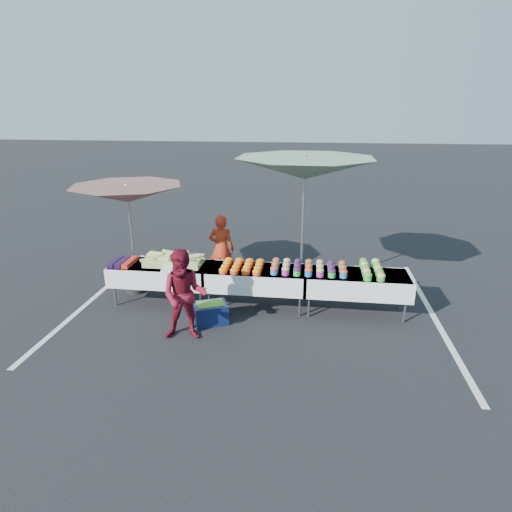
# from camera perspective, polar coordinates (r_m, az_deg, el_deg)

# --- Properties ---
(ground) EXTENTS (80.00, 80.00, 0.00)m
(ground) POSITION_cam_1_polar(r_m,az_deg,el_deg) (8.07, 0.00, -6.72)
(ground) COLOR black
(stripe_left) EXTENTS (0.10, 5.00, 0.00)m
(stripe_left) POSITION_cam_1_polar(r_m,az_deg,el_deg) (9.02, -20.68, -5.12)
(stripe_left) COLOR silver
(stripe_left) RESTS_ON ground
(stripe_right) EXTENTS (0.10, 5.00, 0.00)m
(stripe_right) POSITION_cam_1_polar(r_m,az_deg,el_deg) (8.32, 22.61, -7.45)
(stripe_right) COLOR silver
(stripe_right) RESTS_ON ground
(table_left) EXTENTS (1.86, 0.81, 0.75)m
(table_left) POSITION_cam_1_polar(r_m,az_deg,el_deg) (8.24, -12.51, -2.20)
(table_left) COLOR white
(table_left) RESTS_ON ground
(table_center) EXTENTS (1.86, 0.81, 0.75)m
(table_center) POSITION_cam_1_polar(r_m,az_deg,el_deg) (7.83, 0.00, -2.88)
(table_center) COLOR white
(table_center) RESTS_ON ground
(table_right) EXTENTS (1.86, 0.81, 0.75)m
(table_right) POSITION_cam_1_polar(r_m,az_deg,el_deg) (7.82, 13.22, -3.45)
(table_right) COLOR white
(table_right) RESTS_ON ground
(berry_punnets) EXTENTS (0.40, 0.54, 0.08)m
(berry_punnets) POSITION_cam_1_polar(r_m,az_deg,el_deg) (8.39, -17.32, -0.75)
(berry_punnets) COLOR black
(berry_punnets) RESTS_ON table_left
(corn_pile) EXTENTS (1.16, 0.57, 0.26)m
(corn_pile) POSITION_cam_1_polar(r_m,az_deg,el_deg) (8.11, -10.83, -0.49)
(corn_pile) COLOR #B8BB60
(corn_pile) RESTS_ON table_left
(plastic_bags) EXTENTS (0.30, 0.25, 0.05)m
(plastic_bags) POSITION_cam_1_polar(r_m,az_deg,el_deg) (7.82, -11.27, -1.80)
(plastic_bags) COLOR white
(plastic_bags) RESTS_ON table_left
(carrot_bowls) EXTENTS (0.75, 0.69, 0.11)m
(carrot_bowls) POSITION_cam_1_polar(r_m,az_deg,el_deg) (7.78, -1.84, -1.34)
(carrot_bowls) COLOR red
(carrot_bowls) RESTS_ON table_center
(potato_cups) EXTENTS (1.34, 0.58, 0.16)m
(potato_cups) POSITION_cam_1_polar(r_m,az_deg,el_deg) (7.68, 7.04, -1.50)
(potato_cups) COLOR #246CAB
(potato_cups) RESTS_ON table_right
(bean_baskets) EXTENTS (0.36, 0.86, 0.15)m
(bean_baskets) POSITION_cam_1_polar(r_m,az_deg,el_deg) (7.84, 15.19, -1.68)
(bean_baskets) COLOR green
(bean_baskets) RESTS_ON table_right
(vendor) EXTENTS (0.55, 0.38, 1.46)m
(vendor) POSITION_cam_1_polar(r_m,az_deg,el_deg) (8.96, -4.62, 0.96)
(vendor) COLOR red
(vendor) RESTS_ON ground
(customer) EXTENTS (0.79, 0.65, 1.49)m
(customer) POSITION_cam_1_polar(r_m,az_deg,el_deg) (6.81, -9.52, -5.20)
(customer) COLOR maroon
(customer) RESTS_ON ground
(umbrella_left) EXTENTS (2.24, 2.24, 2.18)m
(umbrella_left) POSITION_cam_1_polar(r_m,az_deg,el_deg) (8.48, -16.78, 7.85)
(umbrella_left) COLOR black
(umbrella_left) RESTS_ON ground
(umbrella_right) EXTENTS (3.48, 3.48, 2.70)m
(umbrella_right) POSITION_cam_1_polar(r_m,az_deg,el_deg) (8.07, 6.52, 11.40)
(umbrella_right) COLOR black
(umbrella_right) RESTS_ON ground
(storage_bin) EXTENTS (0.67, 0.59, 0.36)m
(storage_bin) POSITION_cam_1_polar(r_m,az_deg,el_deg) (7.46, -6.04, -7.50)
(storage_bin) COLOR #0D1942
(storage_bin) RESTS_ON ground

